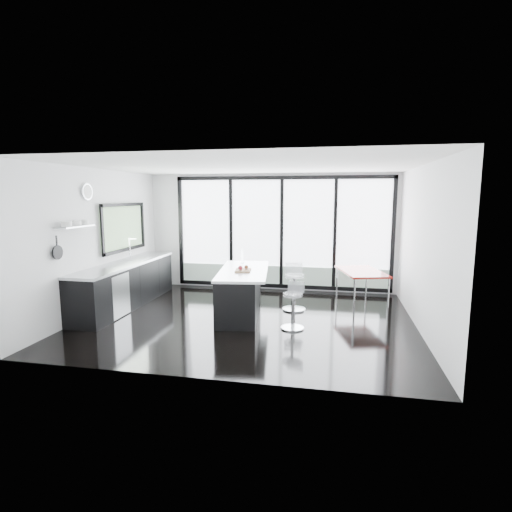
% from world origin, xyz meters
% --- Properties ---
extents(floor, '(6.00, 5.00, 0.00)m').
position_xyz_m(floor, '(0.00, 0.00, 0.00)').
color(floor, black).
rests_on(floor, ground).
extents(ceiling, '(6.00, 5.00, 0.00)m').
position_xyz_m(ceiling, '(0.00, 0.00, 2.80)').
color(ceiling, white).
rests_on(ceiling, wall_back).
extents(wall_back, '(6.00, 0.09, 2.80)m').
position_xyz_m(wall_back, '(0.27, 2.47, 1.27)').
color(wall_back, silver).
rests_on(wall_back, ground).
extents(wall_front, '(6.00, 0.00, 2.80)m').
position_xyz_m(wall_front, '(0.00, -2.50, 1.40)').
color(wall_front, silver).
rests_on(wall_front, ground).
extents(wall_left, '(0.26, 5.00, 2.80)m').
position_xyz_m(wall_left, '(-2.97, 0.27, 1.56)').
color(wall_left, silver).
rests_on(wall_left, ground).
extents(wall_right, '(0.00, 5.00, 2.80)m').
position_xyz_m(wall_right, '(3.00, 0.00, 1.40)').
color(wall_right, silver).
rests_on(wall_right, ground).
extents(counter_cabinets, '(0.69, 3.24, 1.36)m').
position_xyz_m(counter_cabinets, '(-2.67, 0.40, 0.46)').
color(counter_cabinets, black).
rests_on(counter_cabinets, floor).
extents(island, '(1.19, 2.24, 1.14)m').
position_xyz_m(island, '(-0.22, 0.33, 0.44)').
color(island, black).
rests_on(island, floor).
extents(bar_stool_near, '(0.50, 0.50, 0.63)m').
position_xyz_m(bar_stool_near, '(0.88, -0.38, 0.32)').
color(bar_stool_near, silver).
rests_on(bar_stool_near, floor).
extents(bar_stool_far, '(0.54, 0.54, 0.73)m').
position_xyz_m(bar_stool_far, '(0.78, 0.78, 0.36)').
color(bar_stool_far, silver).
rests_on(bar_stool_far, floor).
extents(red_table, '(1.11, 1.52, 0.73)m').
position_xyz_m(red_table, '(2.12, 1.45, 0.36)').
color(red_table, maroon).
rests_on(red_table, floor).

